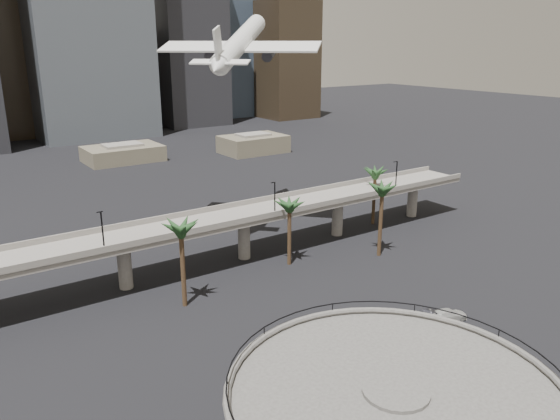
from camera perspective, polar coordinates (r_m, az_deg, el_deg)
overpass at (r=92.36m, az=-9.67°, el=-2.21°), size 130.00×9.30×14.70m
palm_trees at (r=95.84m, az=3.85°, el=1.20°), size 54.40×18.40×14.00m
low_buildings at (r=175.64m, az=-19.92°, el=4.73°), size 135.00×27.50×6.80m
skyline at (r=246.97m, az=-23.90°, el=17.30°), size 269.00×86.00×120.84m
airborne_jet at (r=108.66m, az=-4.20°, el=17.01°), size 27.86×27.30×12.64m
car_a at (r=63.57m, az=9.53°, el=-18.54°), size 4.61×3.25×1.46m
car_b at (r=81.11m, az=15.54°, el=-10.54°), size 4.69×2.40×1.48m
car_c at (r=81.85m, az=17.20°, el=-10.39°), size 5.81×3.97×1.56m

